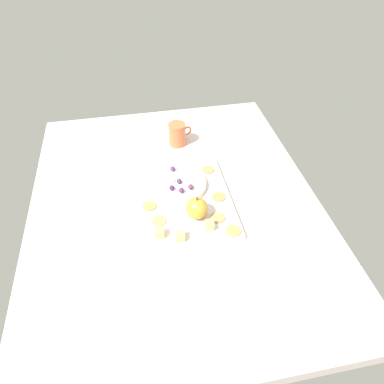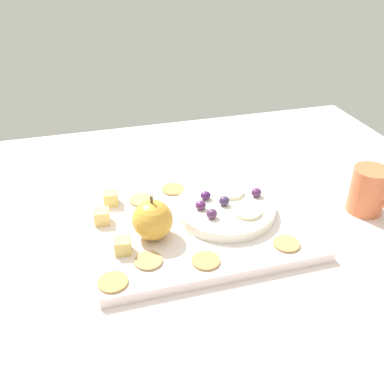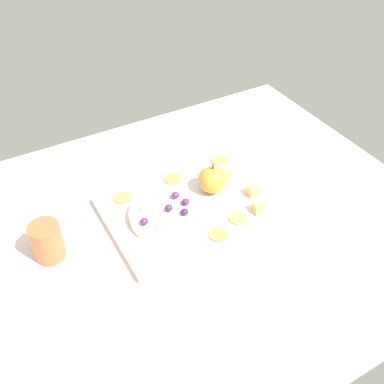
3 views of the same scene
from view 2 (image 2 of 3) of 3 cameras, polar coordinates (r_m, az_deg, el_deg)
table at (r=82.72cm, az=0.63°, el=-4.91°), size 115.37×93.52×4.69cm
platter at (r=77.87cm, az=0.83°, el=-4.56°), size 37.94×28.72×1.87cm
serving_dish at (r=79.28cm, az=4.42°, el=-2.26°), size 18.11×18.11×1.91cm
apple_whole at (r=72.22cm, az=-5.22°, el=-3.69°), size 6.89×6.89×6.89cm
apple_stem at (r=69.96cm, az=-5.38°, el=-0.99°), size 0.50×0.50×1.20cm
cheese_cube_0 at (r=82.91cm, az=-10.65°, el=-0.81°), size 2.96×2.96×2.60cm
cheese_cube_1 at (r=70.77cm, az=-9.13°, el=-7.03°), size 2.99×2.99×2.60cm
cheese_cube_2 at (r=78.08cm, az=-11.82°, el=-3.21°), size 2.92×2.92×2.60cm
cracker_0 at (r=68.79cm, az=1.85°, el=-9.08°), size 4.53×4.53×0.40cm
cracker_1 at (r=69.10cm, az=-5.78°, el=-9.03°), size 4.53×4.53×0.40cm
cracker_2 at (r=73.73cm, az=12.36°, el=-6.70°), size 4.53×4.53×0.40cm
cracker_3 at (r=66.26cm, az=-10.41°, el=-11.63°), size 4.53×4.53×0.40cm
cracker_4 at (r=86.46cm, az=-2.50°, el=0.37°), size 4.53×4.53×0.40cm
cracker_5 at (r=83.65cm, az=-6.76°, el=-1.02°), size 4.53×4.53×0.40cm
grape_0 at (r=76.95cm, az=1.25°, el=-1.73°), size 1.94×1.75×1.64cm
grape_1 at (r=81.34cm, az=8.50°, el=-0.06°), size 1.94×1.75×1.73cm
grape_2 at (r=78.12cm, az=4.27°, el=-1.18°), size 1.94×1.75×1.81cm
grape_3 at (r=74.64cm, az=2.62°, el=-2.88°), size 1.94×1.75×1.76cm
grape_4 at (r=79.71cm, az=1.81°, el=-0.46°), size 1.94×1.75×1.60cm
apple_slice_0 at (r=81.93cm, az=5.09°, el=-0.02°), size 5.05×5.05×0.60cm
apple_slice_1 at (r=76.82cm, az=7.30°, el=-2.55°), size 5.05×5.05×0.60cm
cup at (r=87.80cm, az=22.28°, el=0.17°), size 6.70×9.63×9.02cm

